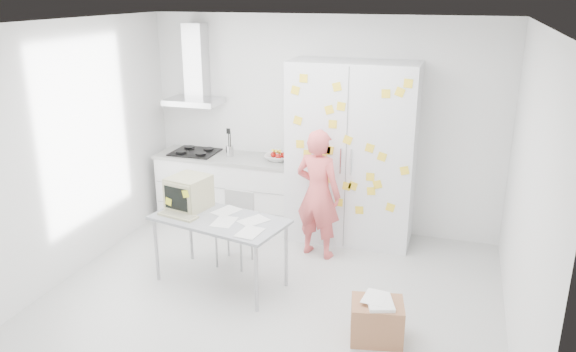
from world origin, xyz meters
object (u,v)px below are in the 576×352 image
(person, at_px, (318,194))
(desk, at_px, (199,204))
(cardboard_box, at_px, (377,320))
(chair, at_px, (236,223))

(person, bearing_deg, desk, 53.12)
(desk, distance_m, cardboard_box, 2.19)
(person, distance_m, desk, 1.38)
(person, bearing_deg, cardboard_box, 136.18)
(person, bearing_deg, chair, 42.06)
(person, height_order, chair, person)
(chair, relative_size, cardboard_box, 1.60)
(cardboard_box, bearing_deg, chair, 149.61)
(cardboard_box, bearing_deg, desk, 162.94)
(chair, bearing_deg, desk, -116.34)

